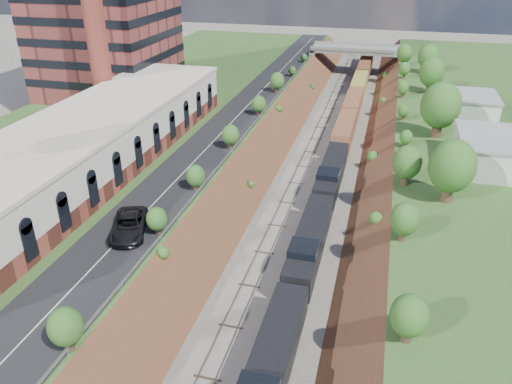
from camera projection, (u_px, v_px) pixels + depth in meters
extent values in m
cube|color=#325D26|center=(137.00, 128.00, 88.00)|extent=(44.00, 180.00, 5.00)
cube|color=brown|center=(257.00, 154.00, 84.05)|extent=(10.00, 180.00, 10.00)
cube|color=brown|center=(391.00, 168.00, 78.98)|extent=(10.00, 180.00, 10.00)
cube|color=gray|center=(307.00, 158.00, 82.07)|extent=(1.58, 180.00, 0.18)
cube|color=gray|center=(338.00, 162.00, 80.87)|extent=(1.58, 180.00, 0.18)
cube|color=black|center=(231.00, 123.00, 82.81)|extent=(8.00, 180.00, 0.10)
cube|color=#99999E|center=(255.00, 122.00, 81.64)|extent=(0.06, 171.00, 0.30)
cube|color=brown|center=(92.00, 160.00, 66.24)|extent=(14.00, 62.00, 2.20)
cube|color=silver|center=(88.00, 137.00, 64.78)|extent=(14.00, 62.00, 4.30)
cube|color=silver|center=(85.00, 119.00, 63.70)|extent=(14.30, 62.30, 0.50)
cube|color=gray|center=(313.00, 60.00, 136.26)|extent=(1.50, 8.00, 6.20)
cube|color=gray|center=(400.00, 64.00, 130.95)|extent=(1.50, 8.00, 6.20)
cube|color=gray|center=(357.00, 50.00, 132.21)|extent=(24.00, 8.00, 1.00)
cube|color=gray|center=(356.00, 50.00, 128.40)|extent=(24.00, 0.30, 0.80)
cube|color=gray|center=(359.00, 44.00, 135.30)|extent=(24.00, 0.30, 0.80)
cube|color=silver|center=(493.00, 153.00, 66.04)|extent=(9.00, 12.00, 4.00)
cube|color=silver|center=(470.00, 106.00, 85.23)|extent=(8.00, 10.00, 3.60)
cylinder|color=#473323|center=(447.00, 191.00, 57.50)|extent=(1.30, 1.30, 2.62)
ellipsoid|color=#265C20|center=(452.00, 166.00, 56.08)|extent=(5.25, 5.25, 6.30)
cylinder|color=#473323|center=(141.00, 254.00, 47.20)|extent=(0.66, 0.66, 1.22)
ellipsoid|color=#265C20|center=(140.00, 240.00, 46.54)|extent=(2.45, 2.45, 2.94)
cube|color=black|center=(270.00, 366.00, 38.99)|extent=(2.97, 17.84, 2.86)
cube|color=black|center=(310.00, 241.00, 55.24)|extent=(2.97, 17.84, 2.86)
cube|color=black|center=(332.00, 173.00, 71.49)|extent=(2.97, 17.84, 2.86)
cube|color=brown|center=(359.00, 85.00, 114.10)|extent=(2.97, 79.32, 3.57)
imported|color=black|center=(129.00, 225.00, 51.02)|extent=(5.44, 7.79, 1.98)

